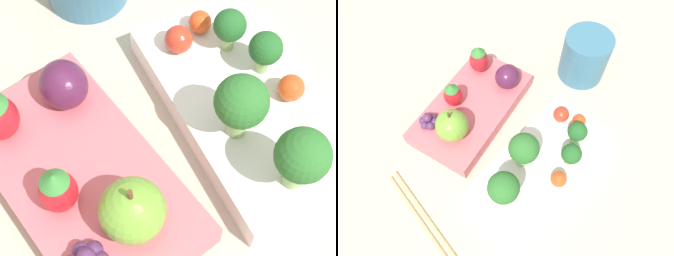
% 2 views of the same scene
% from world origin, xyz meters
% --- Properties ---
extents(ground_plane, '(4.00, 4.00, 0.00)m').
position_xyz_m(ground_plane, '(0.00, 0.00, 0.00)').
color(ground_plane, '#BCB29E').
extents(bento_box_savoury, '(0.22, 0.14, 0.03)m').
position_xyz_m(bento_box_savoury, '(0.00, 0.07, 0.01)').
color(bento_box_savoury, white).
rests_on(bento_box_savoury, ground_plane).
extents(bento_box_fruit, '(0.21, 0.13, 0.03)m').
position_xyz_m(bento_box_fruit, '(-0.01, -0.07, 0.01)').
color(bento_box_fruit, '#DB6670').
rests_on(bento_box_fruit, ground_plane).
extents(broccoli_floret_0, '(0.04, 0.04, 0.06)m').
position_xyz_m(broccoli_floret_0, '(0.02, 0.05, 0.07)').
color(broccoli_floret_0, '#93B770').
rests_on(broccoli_floret_0, bento_box_savoury).
extents(broccoli_floret_1, '(0.03, 0.03, 0.04)m').
position_xyz_m(broccoli_floret_1, '(-0.02, 0.10, 0.05)').
color(broccoli_floret_1, '#93B770').
rests_on(broccoli_floret_1, bento_box_savoury).
extents(broccoli_floret_2, '(0.03, 0.03, 0.04)m').
position_xyz_m(broccoli_floret_2, '(-0.05, 0.09, 0.05)').
color(broccoli_floret_2, '#93B770').
rests_on(broccoli_floret_2, bento_box_savoury).
extents(broccoli_floret_3, '(0.04, 0.04, 0.06)m').
position_xyz_m(broccoli_floret_3, '(0.08, 0.06, 0.07)').
color(broccoli_floret_3, '#93B770').
rests_on(broccoli_floret_3, bento_box_savoury).
extents(cherry_tomato_0, '(0.02, 0.02, 0.02)m').
position_xyz_m(cherry_tomato_0, '(-0.08, 0.08, 0.04)').
color(cherry_tomato_0, '#DB4C1E').
rests_on(cherry_tomato_0, bento_box_savoury).
extents(cherry_tomato_1, '(0.02, 0.02, 0.02)m').
position_xyz_m(cherry_tomato_1, '(0.02, 0.10, 0.04)').
color(cherry_tomato_1, '#DB4C1E').
rests_on(cherry_tomato_1, bento_box_savoury).
extents(cherry_tomato_2, '(0.02, 0.02, 0.02)m').
position_xyz_m(cherry_tomato_2, '(-0.07, 0.06, 0.04)').
color(cherry_tomato_2, red).
rests_on(cherry_tomato_2, bento_box_savoury).
extents(apple, '(0.05, 0.05, 0.06)m').
position_xyz_m(apple, '(0.04, -0.06, 0.05)').
color(apple, '#70A838').
rests_on(apple, bento_box_fruit).
extents(strawberry_1, '(0.03, 0.03, 0.04)m').
position_xyz_m(strawberry_1, '(0.00, -0.10, 0.05)').
color(strawberry_1, red).
rests_on(strawberry_1, bento_box_fruit).
extents(plum, '(0.04, 0.04, 0.04)m').
position_xyz_m(plum, '(-0.08, -0.05, 0.05)').
color(plum, '#511E42').
rests_on(plum, bento_box_fruit).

